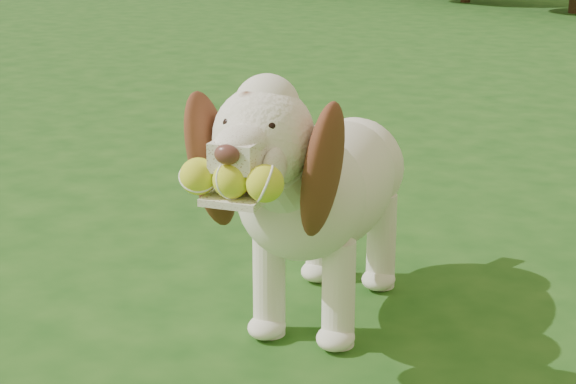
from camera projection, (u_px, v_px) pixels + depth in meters
The scene contains 2 objects.
ground at pixel (485, 275), 3.36m from camera, with size 80.00×80.00×0.00m, color #1A4A15.
dog at pixel (319, 183), 2.87m from camera, with size 0.66×1.29×0.85m.
Camera 1 is at (1.25, -2.95, 1.27)m, focal length 60.00 mm.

